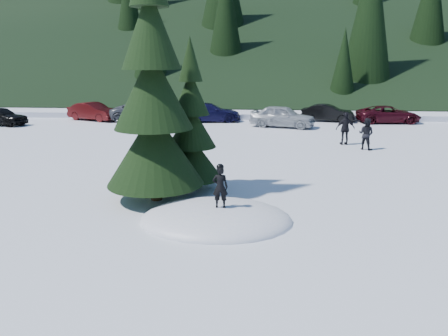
# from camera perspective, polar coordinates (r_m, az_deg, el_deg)

# --- Properties ---
(ground) EXTENTS (200.00, 200.00, 0.00)m
(ground) POSITION_cam_1_polar(r_m,az_deg,el_deg) (12.88, -1.02, -6.87)
(ground) COLOR white
(ground) RESTS_ON ground
(snow_mound) EXTENTS (4.48, 3.52, 0.96)m
(snow_mound) POSITION_cam_1_polar(r_m,az_deg,el_deg) (12.88, -1.02, -6.87)
(snow_mound) COLOR white
(snow_mound) RESTS_ON ground
(forest_hillside) EXTENTS (200.00, 60.00, 25.00)m
(forest_hillside) POSITION_cam_1_polar(r_m,az_deg,el_deg) (66.46, 3.94, 20.78)
(forest_hillside) COLOR black
(forest_hillside) RESTS_ON ground
(spruce_tall) EXTENTS (3.20, 3.20, 8.60)m
(spruce_tall) POSITION_cam_1_polar(r_m,az_deg,el_deg) (14.25, -9.27, 8.71)
(spruce_tall) COLOR #312010
(spruce_tall) RESTS_ON ground
(spruce_short) EXTENTS (2.20, 2.20, 5.37)m
(spruce_short) POSITION_cam_1_polar(r_m,az_deg,el_deg) (15.56, -4.28, 4.77)
(spruce_short) COLOR #312010
(spruce_short) RESTS_ON ground
(child_skier) EXTENTS (0.44, 0.29, 1.21)m
(child_skier) POSITION_cam_1_polar(r_m,az_deg,el_deg) (12.34, -0.50, -2.50)
(child_skier) COLOR black
(child_skier) RESTS_ON snow_mound
(adult_0) EXTENTS (1.01, 0.96, 1.65)m
(adult_0) POSITION_cam_1_polar(r_m,az_deg,el_deg) (23.94, 18.06, 4.26)
(adult_0) COLOR black
(adult_0) RESTS_ON ground
(adult_1) EXTENTS (1.10, 0.59, 1.78)m
(adult_1) POSITION_cam_1_polar(r_m,az_deg,el_deg) (24.99, 15.57, 4.97)
(adult_1) COLOR black
(adult_1) RESTS_ON ground
(car_0) EXTENTS (4.13, 2.28, 1.33)m
(car_0) POSITION_cam_1_polar(r_m,az_deg,el_deg) (35.20, -27.19, 6.05)
(car_0) COLOR black
(car_0) RESTS_ON ground
(car_1) EXTENTS (4.42, 2.94, 1.38)m
(car_1) POSITION_cam_1_polar(r_m,az_deg,el_deg) (35.47, -16.69, 7.09)
(car_1) COLOR #3E0B0C
(car_1) RESTS_ON ground
(car_2) EXTENTS (5.22, 2.81, 1.39)m
(car_2) POSITION_cam_1_polar(r_m,az_deg,el_deg) (34.19, -10.43, 7.22)
(car_2) COLOR #515259
(car_2) RESTS_ON ground
(car_3) EXTENTS (5.09, 2.62, 1.41)m
(car_3) POSITION_cam_1_polar(r_m,az_deg,el_deg) (33.30, -2.03, 7.28)
(car_3) COLOR black
(car_3) RESTS_ON ground
(car_4) EXTENTS (4.79, 2.96, 1.52)m
(car_4) POSITION_cam_1_polar(r_m,az_deg,el_deg) (30.75, 7.65, 6.71)
(car_4) COLOR #A0A4A8
(car_4) RESTS_ON ground
(car_5) EXTENTS (4.13, 2.26, 1.29)m
(car_5) POSITION_cam_1_polar(r_m,az_deg,el_deg) (34.31, 13.39, 7.01)
(car_5) COLOR black
(car_5) RESTS_ON ground
(car_6) EXTENTS (4.71, 2.43, 1.27)m
(car_6) POSITION_cam_1_polar(r_m,az_deg,el_deg) (34.81, 20.69, 6.57)
(car_6) COLOR #340912
(car_6) RESTS_ON ground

